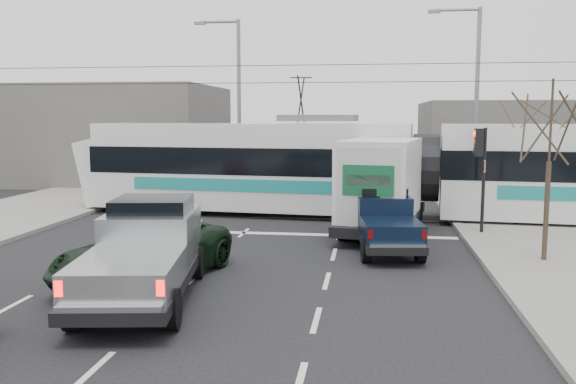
# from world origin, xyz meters

# --- Properties ---
(ground) EXTENTS (120.00, 120.00, 0.00)m
(ground) POSITION_xyz_m (0.00, 0.00, 0.00)
(ground) COLOR black
(ground) RESTS_ON ground
(rails) EXTENTS (60.00, 1.60, 0.03)m
(rails) POSITION_xyz_m (0.00, 10.00, 0.01)
(rails) COLOR #33302D
(rails) RESTS_ON ground
(building_left) EXTENTS (14.00, 10.00, 6.00)m
(building_left) POSITION_xyz_m (-14.00, 22.00, 3.00)
(building_left) COLOR #67635D
(building_left) RESTS_ON ground
(building_right) EXTENTS (12.00, 10.00, 5.00)m
(building_right) POSITION_xyz_m (12.00, 24.00, 2.50)
(building_right) COLOR #67635D
(building_right) RESTS_ON ground
(bare_tree) EXTENTS (2.40, 2.40, 5.00)m
(bare_tree) POSITION_xyz_m (7.60, 2.50, 3.79)
(bare_tree) COLOR #47382B
(bare_tree) RESTS_ON ground
(traffic_signal) EXTENTS (0.44, 0.44, 3.60)m
(traffic_signal) POSITION_xyz_m (6.47, 6.50, 2.74)
(traffic_signal) COLOR black
(traffic_signal) RESTS_ON ground
(street_lamp_near) EXTENTS (2.38, 0.25, 9.00)m
(street_lamp_near) POSITION_xyz_m (7.31, 14.00, 5.11)
(street_lamp_near) COLOR slate
(street_lamp_near) RESTS_ON ground
(street_lamp_far) EXTENTS (2.38, 0.25, 9.00)m
(street_lamp_far) POSITION_xyz_m (-4.19, 16.00, 5.11)
(street_lamp_far) COLOR slate
(street_lamp_far) RESTS_ON ground
(catenary) EXTENTS (60.00, 0.20, 7.00)m
(catenary) POSITION_xyz_m (0.00, 10.00, 3.88)
(catenary) COLOR black
(catenary) RESTS_ON ground
(tram) EXTENTS (28.10, 5.36, 5.71)m
(tram) POSITION_xyz_m (4.88, 9.68, 2.03)
(tram) COLOR silver
(tram) RESTS_ON ground
(silver_pickup) EXTENTS (2.95, 6.27, 2.19)m
(silver_pickup) POSITION_xyz_m (-2.32, -1.82, 1.09)
(silver_pickup) COLOR black
(silver_pickup) RESTS_ON ground
(box_truck) EXTENTS (3.46, 6.99, 3.34)m
(box_truck) POSITION_xyz_m (3.20, 6.70, 1.65)
(box_truck) COLOR black
(box_truck) RESTS_ON ground
(navy_pickup) EXTENTS (2.22, 4.71, 1.91)m
(navy_pickup) POSITION_xyz_m (3.21, 3.91, 0.94)
(navy_pickup) COLOR black
(navy_pickup) RESTS_ON ground
(green_car) EXTENTS (3.70, 5.84, 1.50)m
(green_car) POSITION_xyz_m (-2.83, -0.62, 0.75)
(green_car) COLOR black
(green_car) RESTS_ON ground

